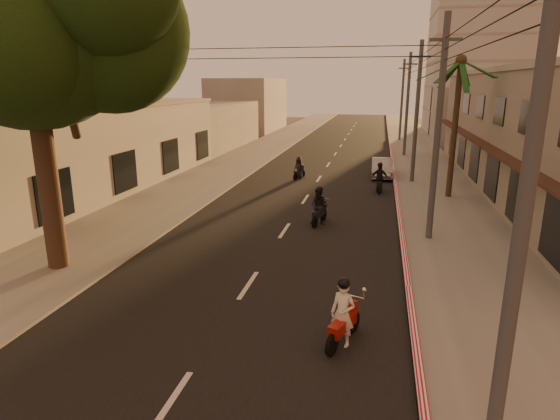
# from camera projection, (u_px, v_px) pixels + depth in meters

# --- Properties ---
(ground) EXTENTS (160.00, 160.00, 0.00)m
(ground) POSITION_uv_depth(u_px,v_px,m) (229.00, 314.00, 13.42)
(ground) COLOR #383023
(ground) RESTS_ON ground
(road) EXTENTS (10.00, 140.00, 0.02)m
(road) POSITION_uv_depth(u_px,v_px,m) (319.00, 179.00, 32.30)
(road) COLOR black
(road) RESTS_ON ground
(sidewalk_right) EXTENTS (5.00, 140.00, 0.12)m
(sidewalk_right) POSITION_uv_depth(u_px,v_px,m) (432.00, 183.00, 30.79)
(sidewalk_right) COLOR slate
(sidewalk_right) RESTS_ON ground
(sidewalk_left) EXTENTS (5.00, 140.00, 0.12)m
(sidewalk_left) POSITION_uv_depth(u_px,v_px,m) (216.00, 174.00, 33.79)
(sidewalk_left) COLOR slate
(sidewalk_left) RESTS_ON ground
(curb_stripe) EXTENTS (0.20, 60.00, 0.20)m
(curb_stripe) POSITION_uv_depth(u_px,v_px,m) (397.00, 198.00, 26.54)
(curb_stripe) COLOR #B51326
(curb_stripe) RESTS_ON ground
(shophouse_row) EXTENTS (8.80, 34.20, 7.30)m
(shophouse_row) POSITION_uv_depth(u_px,v_px,m) (559.00, 133.00, 26.67)
(shophouse_row) COLOR gray
(shophouse_row) RESTS_ON ground
(left_building) EXTENTS (8.20, 24.20, 5.20)m
(left_building) POSITION_uv_depth(u_px,v_px,m) (81.00, 147.00, 28.75)
(left_building) COLOR #A49D94
(left_building) RESTS_ON ground
(distant_tower) EXTENTS (12.10, 12.10, 28.00)m
(distant_tower) POSITION_uv_depth(u_px,v_px,m) (483.00, 21.00, 59.42)
(distant_tower) COLOR #B7B5B2
(distant_tower) RESTS_ON ground
(broadleaf_tree) EXTENTS (9.60, 8.70, 12.10)m
(broadleaf_tree) POSITION_uv_depth(u_px,v_px,m) (40.00, 14.00, 14.55)
(broadleaf_tree) COLOR black
(broadleaf_tree) RESTS_ON ground
(palm_tree) EXTENTS (5.00, 5.00, 8.20)m
(palm_tree) POSITION_uv_depth(u_px,v_px,m) (460.00, 69.00, 25.05)
(palm_tree) COLOR black
(palm_tree) RESTS_ON ground
(utility_poles) EXTENTS (1.20, 48.26, 9.00)m
(utility_poles) POSITION_uv_depth(u_px,v_px,m) (419.00, 81.00, 29.35)
(utility_poles) COLOR #38383A
(utility_poles) RESTS_ON ground
(filler_right) EXTENTS (8.00, 14.00, 6.00)m
(filler_right) POSITION_uv_depth(u_px,v_px,m) (472.00, 115.00, 52.32)
(filler_right) COLOR #A49D94
(filler_right) RESTS_ON ground
(filler_left_near) EXTENTS (8.00, 14.00, 4.40)m
(filler_left_near) POSITION_uv_depth(u_px,v_px,m) (201.00, 126.00, 47.74)
(filler_left_near) COLOR #A49D94
(filler_left_near) RESTS_ON ground
(filler_left_far) EXTENTS (8.00, 14.00, 7.00)m
(filler_left_far) POSITION_uv_depth(u_px,v_px,m) (248.00, 105.00, 64.39)
(filler_left_far) COLOR #A49D94
(filler_left_far) RESTS_ON ground
(scooter_red) EXTENTS (1.00, 1.78, 1.83)m
(scooter_red) POSITION_uv_depth(u_px,v_px,m) (343.00, 315.00, 11.65)
(scooter_red) COLOR black
(scooter_red) RESTS_ON ground
(scooter_mid_a) EXTENTS (1.11, 1.86, 1.85)m
(scooter_mid_a) POSITION_uv_depth(u_px,v_px,m) (319.00, 207.00, 21.71)
(scooter_mid_a) COLOR black
(scooter_mid_a) RESTS_ON ground
(scooter_mid_b) EXTENTS (1.04, 1.88, 1.85)m
(scooter_mid_b) POSITION_uv_depth(u_px,v_px,m) (379.00, 179.00, 28.16)
(scooter_mid_b) COLOR black
(scooter_mid_b) RESTS_ON ground
(scooter_far_a) EXTENTS (1.01, 1.54, 1.56)m
(scooter_far_a) POSITION_uv_depth(u_px,v_px,m) (299.00, 169.00, 32.14)
(scooter_far_a) COLOR black
(scooter_far_a) RESTS_ON ground
(parked_car) EXTENTS (1.58, 4.06, 1.32)m
(parked_car) POSITION_uv_depth(u_px,v_px,m) (382.00, 168.00, 32.83)
(parked_car) COLOR #999DA1
(parked_car) RESTS_ON ground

